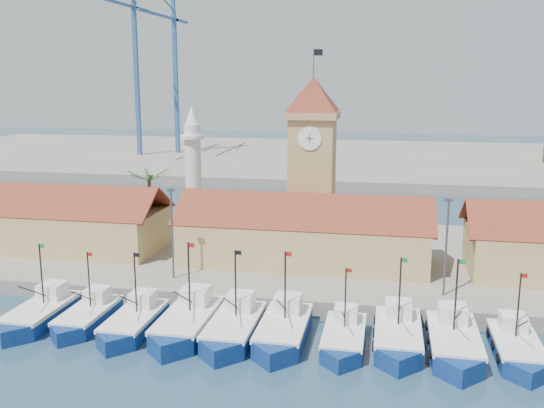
% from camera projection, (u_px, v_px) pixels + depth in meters
% --- Properties ---
extents(ground, '(400.00, 400.00, 0.00)m').
position_uv_depth(ground, '(268.00, 354.00, 46.86)').
color(ground, navy).
rests_on(ground, ground).
extents(quay, '(140.00, 32.00, 1.50)m').
position_uv_depth(quay, '(309.00, 257.00, 69.78)').
color(quay, gray).
rests_on(quay, ground).
extents(terminal, '(240.00, 80.00, 2.00)m').
position_uv_depth(terminal, '(354.00, 160.00, 152.41)').
color(terminal, gray).
rests_on(terminal, ground).
extents(boat_0, '(3.56, 9.75, 7.38)m').
position_uv_depth(boat_0, '(39.00, 315.00, 52.60)').
color(boat_0, navy).
rests_on(boat_0, ground).
extents(boat_1, '(3.24, 8.88, 6.72)m').
position_uv_depth(boat_1, '(87.00, 318.00, 52.25)').
color(boat_1, navy).
rests_on(boat_1, ground).
extents(boat_2, '(3.43, 9.39, 7.11)m').
position_uv_depth(boat_2, '(133.00, 324.00, 50.82)').
color(boat_2, navy).
rests_on(boat_2, ground).
extents(boat_3, '(3.91, 10.72, 8.11)m').
position_uv_depth(boat_3, '(186.00, 325.00, 50.44)').
color(boat_3, navy).
rests_on(boat_3, ground).
extents(boat_4, '(3.73, 10.21, 7.73)m').
position_uv_depth(boat_4, '(233.00, 330.00, 49.49)').
color(boat_4, navy).
rests_on(boat_4, ground).
extents(boat_5, '(3.74, 10.24, 7.75)m').
position_uv_depth(boat_5, '(283.00, 332.00, 49.02)').
color(boat_5, navy).
rests_on(boat_5, ground).
extents(boat_6, '(3.23, 8.86, 6.71)m').
position_uv_depth(boat_6, '(344.00, 339.00, 47.92)').
color(boat_6, navy).
rests_on(boat_6, ground).
extents(boat_7, '(3.65, 10.00, 7.56)m').
position_uv_depth(boat_7, '(398.00, 338.00, 47.96)').
color(boat_7, navy).
rests_on(boat_7, ground).
extents(boat_8, '(3.78, 10.36, 7.84)m').
position_uv_depth(boat_8, '(454.00, 345.00, 46.70)').
color(boat_8, navy).
rests_on(boat_8, ground).
extents(boat_9, '(3.35, 9.18, 6.95)m').
position_uv_depth(boat_9, '(517.00, 350.00, 45.97)').
color(boat_9, navy).
rests_on(boat_9, ground).
extents(hall_left, '(31.20, 10.13, 7.61)m').
position_uv_depth(hall_left, '(35.00, 226.00, 71.24)').
color(hall_left, tan).
rests_on(hall_left, quay).
extents(hall_center, '(27.04, 10.13, 7.61)m').
position_uv_depth(hall_center, '(304.00, 239.00, 65.28)').
color(hall_center, tan).
rests_on(hall_center, quay).
extents(clock_tower, '(5.80, 5.80, 22.70)m').
position_uv_depth(clock_tower, '(312.00, 159.00, 69.43)').
color(clock_tower, tan).
rests_on(clock_tower, quay).
extents(minaret, '(3.00, 3.00, 16.30)m').
position_uv_depth(minaret, '(193.00, 171.00, 74.60)').
color(minaret, silver).
rests_on(minaret, quay).
extents(palm_tree, '(5.60, 5.03, 8.39)m').
position_uv_depth(palm_tree, '(150.00, 201.00, 74.31)').
color(palm_tree, brown).
rests_on(palm_tree, quay).
extents(lamp_posts, '(80.70, 0.25, 9.03)m').
position_uv_depth(lamp_posts, '(298.00, 235.00, 56.99)').
color(lamp_posts, '#3F3F44').
rests_on(lamp_posts, quay).
extents(crane_blue_far, '(1.00, 36.71, 44.06)m').
position_uv_depth(crane_blue_far, '(132.00, 54.00, 147.64)').
color(crane_blue_far, '#2E578D').
rests_on(crane_blue_far, terminal).
extents(crane_blue_near, '(1.00, 32.35, 41.67)m').
position_uv_depth(crane_blue_near, '(173.00, 62.00, 152.81)').
color(crane_blue_near, '#2E578D').
rests_on(crane_blue_near, terminal).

